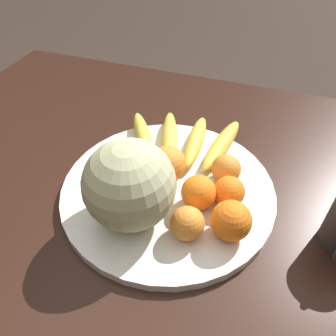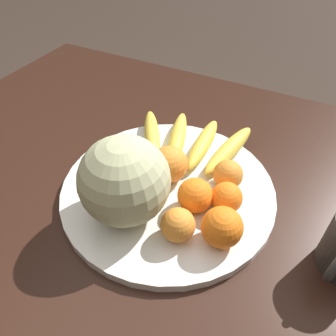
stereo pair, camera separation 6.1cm
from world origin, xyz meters
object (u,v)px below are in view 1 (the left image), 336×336
at_px(orange_mid_center, 231,221).
at_px(fruit_bowl, 168,189).
at_px(orange_front_right, 229,192).
at_px(produce_tag, 213,194).
at_px(melon, 129,185).
at_px(orange_top_small, 167,164).
at_px(orange_back_left, 199,192).
at_px(orange_back_right, 187,223).
at_px(kitchen_table, 155,242).
at_px(orange_front_left, 226,169).
at_px(banana_bunch, 183,141).

bearing_deg(orange_mid_center, fruit_bowl, -27.82).
bearing_deg(orange_front_right, produce_tag, -19.94).
distance_m(melon, orange_front_right, 0.19).
bearing_deg(orange_top_small, produce_tag, 171.16).
height_order(melon, orange_mid_center, melon).
height_order(orange_back_left, orange_back_right, orange_back_left).
distance_m(kitchen_table, orange_top_small, 0.17).
distance_m(fruit_bowl, orange_mid_center, 0.16).
bearing_deg(orange_front_left, melon, 46.20).
xyz_separation_m(orange_front_right, orange_top_small, (0.13, -0.03, 0.01)).
xyz_separation_m(orange_front_left, orange_top_small, (0.11, 0.03, 0.01)).
relative_size(melon, orange_back_left, 2.44).
relative_size(melon, orange_back_right, 2.68).
bearing_deg(melon, banana_bunch, -97.52).
relative_size(orange_mid_center, orange_back_right, 1.18).
bearing_deg(melon, orange_front_left, -133.80).
height_order(orange_back_left, orange_top_small, orange_top_small).
height_order(kitchen_table, banana_bunch, banana_bunch).
bearing_deg(orange_mid_center, orange_front_right, -76.63).
distance_m(fruit_bowl, banana_bunch, 0.13).
distance_m(orange_back_left, orange_back_right, 0.07).
height_order(melon, orange_back_left, melon).
bearing_deg(orange_front_right, banana_bunch, -44.94).
relative_size(orange_back_right, orange_top_small, 0.81).
xyz_separation_m(orange_back_left, orange_top_small, (0.08, -0.05, 0.00)).
relative_size(orange_back_left, orange_top_small, 0.88).
bearing_deg(orange_top_small, orange_back_right, 123.00).
bearing_deg(kitchen_table, orange_mid_center, 174.44).
bearing_deg(orange_back_left, banana_bunch, -63.13).
distance_m(kitchen_table, fruit_bowl, 0.12).
xyz_separation_m(kitchen_table, orange_back_right, (-0.08, 0.04, 0.14)).
relative_size(banana_bunch, orange_back_right, 4.59).
distance_m(fruit_bowl, melon, 0.13).
bearing_deg(orange_top_small, orange_front_right, 168.54).
height_order(melon, orange_top_small, melon).
xyz_separation_m(kitchen_table, orange_mid_center, (-0.14, 0.01, 0.15)).
distance_m(kitchen_table, orange_back_right, 0.17).
xyz_separation_m(orange_front_right, orange_back_left, (0.05, 0.02, 0.00)).
bearing_deg(orange_front_left, orange_mid_center, 104.87).
relative_size(banana_bunch, produce_tag, 2.63).
bearing_deg(fruit_bowl, produce_tag, -174.58).
height_order(banana_bunch, orange_back_left, orange_back_left).
bearing_deg(kitchen_table, banana_bunch, -90.09).
relative_size(orange_mid_center, produce_tag, 0.68).
xyz_separation_m(orange_back_right, orange_top_small, (0.08, -0.12, 0.01)).
height_order(kitchen_table, orange_front_left, orange_front_left).
xyz_separation_m(orange_back_left, orange_back_right, (0.00, 0.07, -0.00)).
bearing_deg(orange_back_left, orange_back_right, 89.93).
bearing_deg(orange_mid_center, orange_top_small, -33.17).
relative_size(orange_mid_center, orange_top_small, 0.95).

